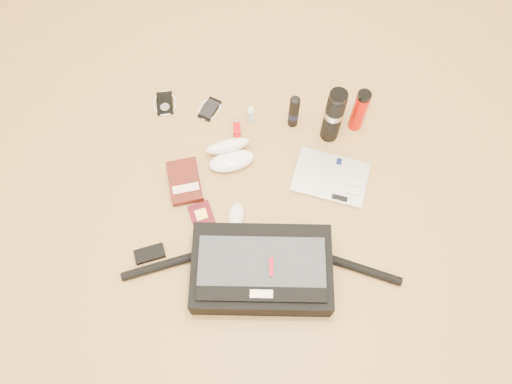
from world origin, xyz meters
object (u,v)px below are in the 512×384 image
(messenger_bag, at_px, (261,270))
(thermos_red, at_px, (359,111))
(book, at_px, (185,181))
(laptop, at_px, (331,178))
(thermos_black, at_px, (333,116))

(messenger_bag, distance_m, thermos_red, 0.76)
(book, bearing_deg, thermos_red, 9.15)
(laptop, bearing_deg, book, -162.23)
(book, bearing_deg, laptop, -10.14)
(laptop, height_order, book, book)
(thermos_red, bearing_deg, laptop, -109.93)
(thermos_black, bearing_deg, book, -154.14)
(laptop, height_order, thermos_red, thermos_red)
(messenger_bag, height_order, book, messenger_bag)
(laptop, distance_m, thermos_red, 0.29)
(messenger_bag, height_order, thermos_black, thermos_black)
(book, distance_m, thermos_red, 0.76)
(book, height_order, thermos_red, thermos_red)
(messenger_bag, distance_m, book, 0.48)
(messenger_bag, relative_size, thermos_black, 3.56)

